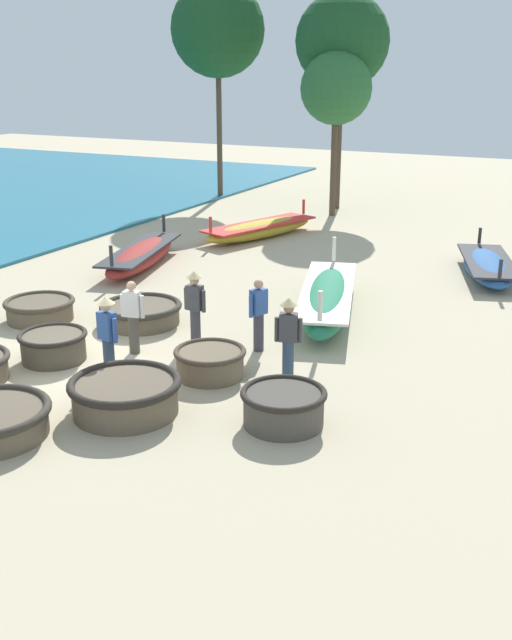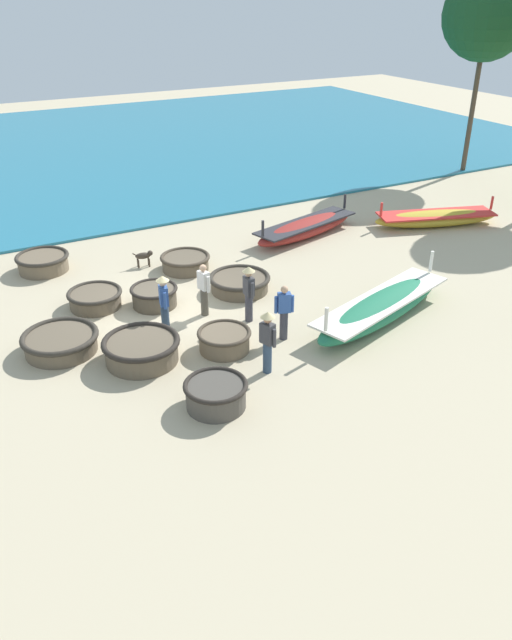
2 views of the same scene
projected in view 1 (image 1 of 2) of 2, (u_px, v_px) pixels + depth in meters
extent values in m
plane|color=#BCAD8C|center=(79.00, 365.00, 15.18)|extent=(80.00, 80.00, 0.00)
cylinder|color=#4C473F|center=(283.00, 409.00, 12.58)|extent=(1.36, 1.36, 0.57)
torus|color=#28231E|center=(284.00, 393.00, 12.48)|extent=(1.47, 1.47, 0.11)
cylinder|color=brown|center=(40.00, 311.00, 17.76)|extent=(1.54, 1.54, 0.45)
torus|color=#42382B|center=(39.00, 302.00, 17.69)|extent=(1.67, 1.67, 0.12)
cylinder|color=brown|center=(210.00, 364.00, 14.55)|extent=(1.31, 1.31, 0.51)
torus|color=#42382B|center=(210.00, 352.00, 14.47)|extent=(1.42, 1.42, 0.11)
cylinder|color=brown|center=(54.00, 347.00, 15.34)|extent=(1.30, 1.30, 0.55)
torus|color=#28231E|center=(52.00, 335.00, 15.25)|extent=(1.41, 1.41, 0.10)
cylinder|color=brown|center=(125.00, 398.00, 13.00)|extent=(1.83, 1.83, 0.56)
torus|color=#28231E|center=(124.00, 383.00, 12.91)|extent=(1.98, 1.98, 0.15)
cylinder|color=brown|center=(141.00, 315.00, 17.51)|extent=(1.78, 1.78, 0.44)
torus|color=#332D26|center=(141.00, 306.00, 17.44)|extent=(1.92, 1.92, 0.14)
ellipsoid|color=#285693|center=(488.00, 267.00, 21.45)|extent=(2.53, 4.49, 0.55)
cube|color=#2D2D33|center=(488.00, 261.00, 21.39)|extent=(2.47, 4.18, 0.06)
cylinder|color=#2D2D33|center=(480.00, 236.00, 23.15)|extent=(0.10, 0.10, 0.50)
cylinder|color=#2D2D33|center=(500.00, 268.00, 19.44)|extent=(0.10, 0.10, 0.50)
ellipsoid|color=maroon|center=(141.00, 256.00, 22.46)|extent=(2.33, 5.03, 0.64)
cube|color=#2D2D33|center=(141.00, 249.00, 22.39)|extent=(2.27, 4.66, 0.06)
cylinder|color=#2D2D33|center=(164.00, 223.00, 24.37)|extent=(0.10, 0.10, 0.57)
cylinder|color=#2D2D33|center=(111.00, 256.00, 20.19)|extent=(0.10, 0.10, 0.57)
ellipsoid|color=#237551|center=(327.00, 299.00, 18.20)|extent=(2.81, 5.70, 0.73)
cube|color=silver|center=(327.00, 290.00, 18.13)|extent=(2.72, 5.29, 0.06)
cylinder|color=silver|center=(334.00, 249.00, 20.40)|extent=(0.10, 0.10, 0.66)
cylinder|color=silver|center=(320.00, 306.00, 15.58)|extent=(0.10, 0.10, 0.66)
ellipsoid|color=gold|center=(260.00, 229.00, 26.22)|extent=(2.70, 5.11, 0.58)
cube|color=red|center=(260.00, 224.00, 26.16)|extent=(2.62, 4.74, 0.06)
cylinder|color=red|center=(304.00, 207.00, 27.60)|extent=(0.10, 0.10, 0.53)
cylinder|color=red|center=(210.00, 225.00, 24.52)|extent=(0.10, 0.10, 0.53)
cylinder|color=#383842|center=(196.00, 328.00, 16.08)|extent=(0.22, 0.22, 0.82)
cube|color=#3D3D42|center=(195.00, 298.00, 15.86)|extent=(0.35, 0.24, 0.54)
sphere|color=tan|center=(194.00, 280.00, 15.74)|extent=(0.20, 0.20, 0.20)
cylinder|color=#3D3D42|center=(186.00, 298.00, 15.98)|extent=(0.09, 0.09, 0.48)
cylinder|color=#3D3D42|center=(204.00, 301.00, 15.78)|extent=(0.09, 0.09, 0.48)
cone|color=#D1BC84|center=(194.00, 274.00, 15.70)|extent=(0.36, 0.36, 0.14)
cylinder|color=#2D425B|center=(288.00, 361.00, 14.29)|extent=(0.22, 0.22, 0.82)
cube|color=#3D3D42|center=(288.00, 327.00, 14.07)|extent=(0.39, 0.32, 0.54)
sphere|color=#A37556|center=(289.00, 308.00, 13.94)|extent=(0.20, 0.20, 0.20)
cylinder|color=#3D3D42|center=(277.00, 329.00, 14.11)|extent=(0.09, 0.09, 0.48)
cylinder|color=#3D3D42|center=(300.00, 330.00, 14.05)|extent=(0.09, 0.09, 0.48)
cone|color=#D1BC84|center=(289.00, 301.00, 13.90)|extent=(0.36, 0.36, 0.14)
cylinder|color=#4C473D|center=(134.00, 335.00, 15.67)|extent=(0.22, 0.22, 0.82)
cube|color=silver|center=(132.00, 304.00, 15.45)|extent=(0.38, 0.28, 0.54)
sphere|color=tan|center=(131.00, 286.00, 15.33)|extent=(0.20, 0.20, 0.20)
cylinder|color=silver|center=(142.00, 307.00, 15.42)|extent=(0.09, 0.09, 0.48)
cylinder|color=silver|center=(123.00, 305.00, 15.52)|extent=(0.09, 0.09, 0.48)
cylinder|color=#383842|center=(259.00, 332.00, 15.80)|extent=(0.22, 0.22, 0.82)
cube|color=#33569E|center=(259.00, 302.00, 15.58)|extent=(0.32, 0.39, 0.54)
sphere|color=tan|center=(259.00, 284.00, 15.46)|extent=(0.20, 0.20, 0.20)
cylinder|color=#33569E|center=(266.00, 302.00, 15.75)|extent=(0.09, 0.09, 0.48)
cylinder|color=#33569E|center=(251.00, 306.00, 15.46)|extent=(0.09, 0.09, 0.48)
cylinder|color=#2D425B|center=(109.00, 359.00, 14.38)|extent=(0.22, 0.22, 0.82)
cube|color=#33569E|center=(107.00, 326.00, 14.16)|extent=(0.38, 0.29, 0.54)
sphere|color=#DBB28E|center=(106.00, 306.00, 14.03)|extent=(0.20, 0.20, 0.20)
cylinder|color=#33569E|center=(115.00, 331.00, 14.04)|extent=(0.09, 0.09, 0.48)
cylinder|color=#33569E|center=(100.00, 326.00, 14.30)|extent=(0.09, 0.09, 0.48)
cone|color=#D1BC84|center=(105.00, 300.00, 13.99)|extent=(0.36, 0.36, 0.14)
cylinder|color=#4C3D2D|center=(339.00, 144.00, 30.81)|extent=(0.24, 0.24, 5.34)
sphere|color=#194723|center=(342.00, 41.00, 29.52)|extent=(3.74, 3.74, 3.74)
cylinder|color=#4C3D2D|center=(333.00, 166.00, 29.59)|extent=(0.24, 0.24, 3.95)
sphere|color=#286033|center=(336.00, 88.00, 28.63)|extent=(2.76, 2.76, 2.76)
cylinder|color=#4C3D2D|center=(219.00, 132.00, 33.45)|extent=(0.24, 0.24, 5.79)
sphere|color=#194723|center=(218.00, 29.00, 32.05)|extent=(4.05, 4.05, 4.05)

